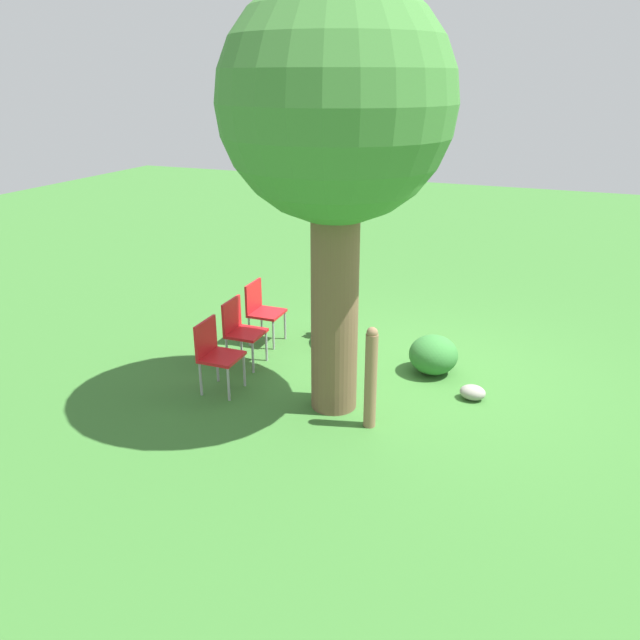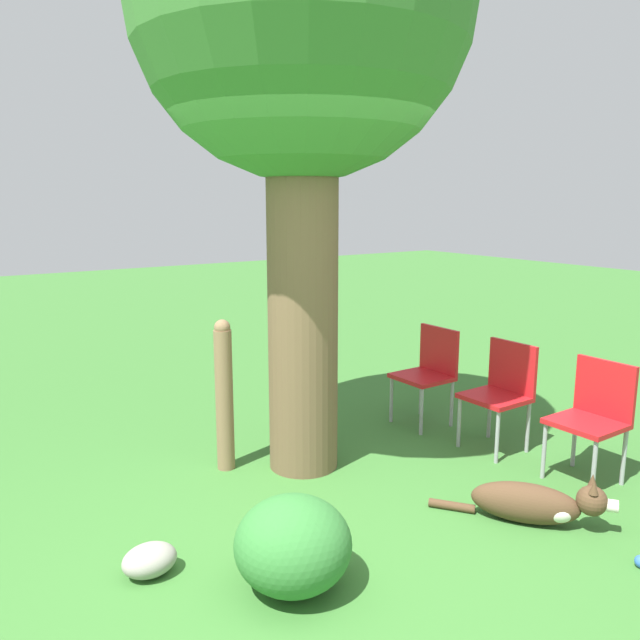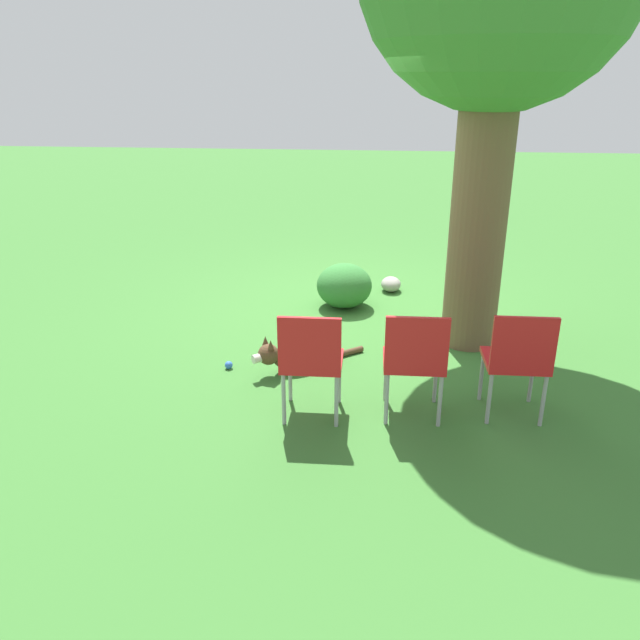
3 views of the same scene
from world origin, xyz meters
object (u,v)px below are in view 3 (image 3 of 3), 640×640
Objects in this scene: red_chair_2 at (518,357)px; dog at (300,354)px; red_chair_0 at (311,358)px; fence_post at (494,270)px; red_chair_1 at (415,357)px; tennis_ball at (229,365)px.

dog is at bearing 66.97° from red_chair_2.
dog is 0.93m from red_chair_0.
red_chair_0 is (2.06, -1.58, -0.07)m from fence_post.
red_chair_1 is (0.75, 0.93, 0.36)m from dog.
fence_post is 2.78m from tennis_ball.
dog is at bearing 11.98° from red_chair_0.
fence_post is at bearing 118.75° from tennis_ball.
fence_post reaches higher than tennis_ball.
red_chair_0 is at bearing -37.56° from fence_post.
red_chair_2 is at bearing -3.36° from fence_post.
fence_post reaches higher than dog.
dog is 1.08× the size of red_chair_1.
red_chair_1 is at bearing -84.82° from red_chair_0.
red_chair_2 is (0.67, 1.67, 0.36)m from dog.
red_chair_0 is at bearing 95.18° from red_chair_1.
tennis_ball is at bearing 65.58° from red_chair_1.
fence_post is 2.60m from red_chair_0.
red_chair_0 and red_chair_2 have the same top height.
fence_post is 1.90m from red_chair_2.
tennis_ball is at bearing 46.17° from red_chair_0.
dog reaches higher than tennis_ball.
dog is at bearing -55.37° from fence_post.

